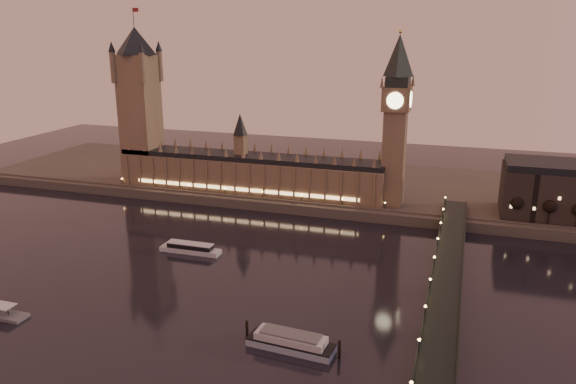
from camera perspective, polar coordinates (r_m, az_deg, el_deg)
name	(u,v)px	position (r m, az deg, el deg)	size (l,w,h in m)	color
ground	(234,282)	(259.02, -5.51, -9.10)	(700.00, 700.00, 0.00)	black
far_embankment	(365,187)	(399.42, 7.87, 0.46)	(560.00, 130.00, 6.00)	#423D35
palace_of_westminster	(249,169)	(372.10, -3.94, 2.39)	(180.00, 26.62, 52.00)	brown
victoria_tower	(139,97)	(400.67, -14.88, 9.29)	(31.68, 31.68, 118.00)	brown
big_ben	(396,111)	(340.84, 10.93, 8.09)	(17.68, 17.68, 104.00)	brown
westminster_bridge	(443,300)	(238.53, 15.49, -10.52)	(13.20, 260.00, 15.30)	black
bare_tree_0	(517,205)	(338.02, 22.26, -1.24)	(6.62, 6.62, 13.47)	black
bare_tree_1	(546,208)	(339.66, 24.73, -1.45)	(6.62, 6.62, 13.47)	black
bare_tree_2	(576,210)	(341.93, 27.18, -1.65)	(6.62, 6.62, 13.47)	black
cruise_boat_a	(190,248)	(293.68, -9.90, -5.65)	(32.21, 7.36, 5.14)	silver
moored_barge	(291,342)	(207.86, 0.29, -14.96)	(36.78, 11.36, 6.76)	#91A4B9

